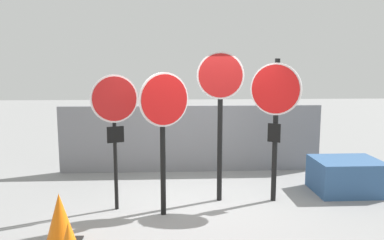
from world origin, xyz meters
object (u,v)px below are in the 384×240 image
Objects in this scene: traffic_cone_0 at (60,220)px; storage_crate at (346,176)px; stop_sign_2 at (220,98)px; stop_sign_0 at (115,111)px; stop_sign_1 at (164,115)px; stop_sign_3 at (275,105)px.

storage_crate is at bearing 21.68° from traffic_cone_0.
stop_sign_2 is at bearing 33.72° from traffic_cone_0.
stop_sign_2 is (1.72, 0.32, 0.18)m from stop_sign_0.
stop_sign_1 reaches higher than stop_sign_0.
traffic_cone_0 is at bearing -123.39° from stop_sign_3.
stop_sign_2 is at bearing -151.85° from stop_sign_3.
storage_crate is (4.14, 0.67, -1.32)m from stop_sign_0.
stop_sign_0 is 1.84m from traffic_cone_0.
stop_sign_2 is 3.10m from traffic_cone_0.
stop_sign_1 is at bearing -164.55° from storage_crate.
stop_sign_0 is 4.39m from storage_crate.
stop_sign_0 is 0.90× the size of stop_sign_3.
stop_sign_1 is at bearing -132.33° from stop_sign_3.
stop_sign_0 is at bearing -142.27° from stop_sign_3.
storage_crate is at bearing -12.45° from stop_sign_1.
stop_sign_1 is (0.78, -0.26, -0.03)m from stop_sign_0.
storage_crate is at bearing -12.25° from stop_sign_0.
stop_sign_0 is 0.82m from stop_sign_1.
stop_sign_3 is at bearing -15.86° from stop_sign_0.
stop_sign_1 is 1.88× the size of storage_crate.
stop_sign_2 is (0.94, 0.58, 0.21)m from stop_sign_1.
stop_sign_2 reaches higher than storage_crate.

